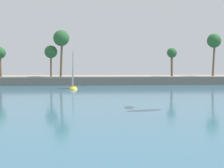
{
  "coord_description": "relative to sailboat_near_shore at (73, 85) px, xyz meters",
  "views": [
    {
      "loc": [
        -0.98,
        -2.75,
        5.13
      ],
      "look_at": [
        0.19,
        13.75,
        4.09
      ],
      "focal_mm": 58.74,
      "sensor_mm": 36.0,
      "label": 1
    }
  ],
  "objects": [
    {
      "name": "sailboat_near_shore",
      "position": [
        0.0,
        0.0,
        0.0
      ],
      "size": [
        2.22,
        5.22,
        7.34
      ],
      "color": "yellow",
      "rests_on": "sea"
    },
    {
      "name": "sea",
      "position": [
        3.36,
        -2.65,
        -0.69
      ],
      "size": [
        220.0,
        109.7,
        0.06
      ],
      "primitive_type": "cube",
      "color": "#386B84",
      "rests_on": "ground"
    },
    {
      "name": "palm_headland",
      "position": [
        2.77,
        12.2,
        1.31
      ],
      "size": [
        83.02,
        6.0,
        11.69
      ],
      "color": "slate",
      "rests_on": "ground"
    }
  ]
}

